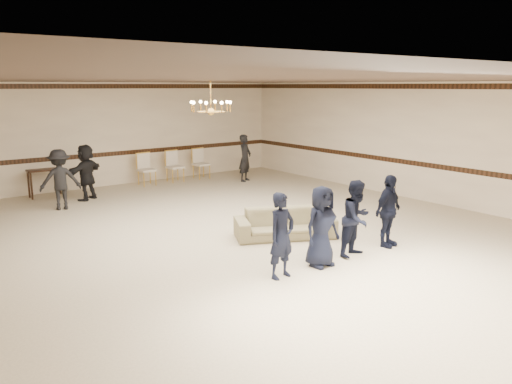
% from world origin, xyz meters
% --- Properties ---
extents(room, '(12.01, 14.01, 3.21)m').
position_xyz_m(room, '(0.00, 0.00, 1.60)').
color(room, beige).
rests_on(room, ground).
extents(chair_rail, '(12.00, 0.02, 0.14)m').
position_xyz_m(chair_rail, '(0.00, 6.99, 1.00)').
color(chair_rail, '#341C0F').
rests_on(chair_rail, wall_back).
extents(crown_molding, '(12.00, 0.02, 0.14)m').
position_xyz_m(crown_molding, '(0.00, 6.99, 3.08)').
color(crown_molding, '#341C0F').
rests_on(crown_molding, wall_back).
extents(chandelier, '(0.94, 0.94, 0.89)m').
position_xyz_m(chandelier, '(0.00, 1.00, 2.88)').
color(chandelier, '#BB8B3C').
rests_on(chandelier, ceiling).
extents(boy_a, '(0.56, 0.40, 1.43)m').
position_xyz_m(boy_a, '(-0.71, -2.23, 0.71)').
color(boy_a, black).
rests_on(boy_a, floor).
extents(boy_b, '(0.70, 0.45, 1.43)m').
position_xyz_m(boy_b, '(0.19, -2.23, 0.71)').
color(boy_b, black).
rests_on(boy_b, floor).
extents(boy_c, '(0.78, 0.66, 1.43)m').
position_xyz_m(boy_c, '(1.09, -2.23, 0.71)').
color(boy_c, black).
rests_on(boy_c, floor).
extents(boy_d, '(0.88, 0.48, 1.43)m').
position_xyz_m(boy_d, '(1.99, -2.23, 0.71)').
color(boy_d, black).
rests_on(boy_d, floor).
extents(settee, '(2.20, 1.62, 0.60)m').
position_xyz_m(settee, '(0.77, -0.57, 0.30)').
color(settee, '#837957').
rests_on(settee, floor).
extents(adult_left, '(1.09, 0.76, 1.54)m').
position_xyz_m(adult_left, '(-2.21, 4.72, 0.77)').
color(adult_left, black).
rests_on(adult_left, floor).
extents(adult_mid, '(1.44, 1.16, 1.54)m').
position_xyz_m(adult_mid, '(-1.31, 5.42, 0.77)').
color(adult_mid, black).
rests_on(adult_mid, floor).
extents(adult_right, '(0.67, 0.60, 1.54)m').
position_xyz_m(adult_right, '(3.79, 5.02, 0.77)').
color(adult_right, black).
rests_on(adult_right, floor).
extents(banquet_chair_left, '(0.50, 0.50, 1.00)m').
position_xyz_m(banquet_chair_left, '(0.88, 6.29, 0.50)').
color(banquet_chair_left, beige).
rests_on(banquet_chair_left, floor).
extents(banquet_chair_mid, '(0.52, 0.52, 1.00)m').
position_xyz_m(banquet_chair_mid, '(1.88, 6.29, 0.50)').
color(banquet_chair_mid, beige).
rests_on(banquet_chair_mid, floor).
extents(banquet_chair_right, '(0.52, 0.52, 1.00)m').
position_xyz_m(banquet_chair_right, '(2.88, 6.29, 0.50)').
color(banquet_chair_right, beige).
rests_on(banquet_chair_right, floor).
extents(console_table, '(0.98, 0.46, 0.80)m').
position_xyz_m(console_table, '(-2.12, 6.49, 0.40)').
color(console_table, black).
rests_on(console_table, floor).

